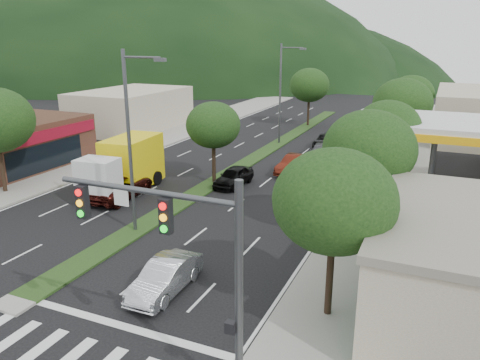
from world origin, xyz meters
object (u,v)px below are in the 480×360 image
at_px(tree_med_near, 213,125).
at_px(car_queue_b, 321,153).
at_px(tree_r_b, 369,149).
at_px(car_queue_d, 326,141).
at_px(sedan_silver, 165,277).
at_px(car_queue_a, 234,176).
at_px(traffic_signal, 188,252).
at_px(streetlight_near, 132,135).
at_px(suv_maroon, 119,187).
at_px(motorhome, 367,132).
at_px(tree_r_c, 388,128).
at_px(tree_r_d, 402,103).
at_px(tree_med_far, 309,85).
at_px(car_queue_c, 295,164).
at_px(tree_r_a, 334,201).
at_px(tree_r_e, 411,94).
at_px(box_truck, 126,167).
at_px(streetlight_mid, 282,89).

bearing_deg(tree_med_near, car_queue_b, 60.43).
bearing_deg(tree_r_b, car_queue_d, 108.53).
bearing_deg(sedan_silver, tree_med_near, 108.11).
height_order(sedan_silver, car_queue_a, sedan_silver).
xyz_separation_m(traffic_signal, streetlight_near, (-8.82, 9.54, 0.94)).
bearing_deg(suv_maroon, sedan_silver, 132.64).
bearing_deg(motorhome, tree_r_c, -71.12).
xyz_separation_m(tree_r_b, tree_r_d, (0.00, 18.00, 0.14)).
bearing_deg(tree_med_far, car_queue_c, -77.24).
relative_size(tree_r_a, car_queue_c, 1.48).
relative_size(tree_med_far, car_queue_c, 1.54).
relative_size(tree_r_a, tree_r_e, 0.99).
bearing_deg(tree_r_d, tree_med_near, -135.00).
bearing_deg(tree_med_far, tree_r_e, -18.43).
xyz_separation_m(tree_med_near, box_truck, (-4.91, -4.09, -2.67)).
height_order(tree_r_e, motorhome, tree_r_e).
xyz_separation_m(tree_r_c, sedan_silver, (-6.85, -16.96, -4.04)).
bearing_deg(sedan_silver, car_queue_b, 87.89).
relative_size(traffic_signal, streetlight_mid, 0.70).
relative_size(sedan_silver, car_queue_d, 0.91).
distance_m(tree_r_a, tree_r_b, 8.00).
relative_size(tree_med_far, streetlight_near, 0.69).
distance_m(tree_med_near, streetlight_near, 10.07).
height_order(tree_r_e, car_queue_a, tree_r_e).
bearing_deg(tree_med_far, tree_r_c, -63.43).
xyz_separation_m(traffic_signal, car_queue_a, (-7.42, 19.55, -3.94)).
distance_m(tree_r_b, box_truck, 17.33).
relative_size(streetlight_near, car_queue_c, 2.22).
height_order(tree_med_near, car_queue_a, tree_med_near).
height_order(tree_r_c, streetlight_near, streetlight_near).
bearing_deg(car_queue_b, car_queue_a, -119.59).
xyz_separation_m(tree_med_near, tree_med_far, (0.00, 26.00, 0.58)).
xyz_separation_m(tree_r_a, motorhome, (-3.13, 28.70, -2.86)).
height_order(car_queue_c, box_truck, box_truck).
relative_size(tree_r_b, tree_med_near, 1.15).
distance_m(traffic_signal, tree_r_a, 6.29).
height_order(tree_r_b, car_queue_c, tree_r_b).
xyz_separation_m(suv_maroon, car_queue_c, (9.20, 10.61, -0.05)).
distance_m(tree_r_e, streetlight_near, 34.11).
height_order(suv_maroon, box_truck, box_truck).
bearing_deg(tree_med_near, traffic_signal, -65.20).
relative_size(tree_r_a, tree_r_d, 0.93).
height_order(suv_maroon, car_queue_c, suv_maroon).
height_order(streetlight_mid, car_queue_d, streetlight_mid).
relative_size(sedan_silver, car_queue_a, 1.04).
distance_m(tree_r_b, car_queue_b, 17.76).
bearing_deg(motorhome, tree_med_near, -116.07).
xyz_separation_m(box_truck, motorhome, (13.78, 18.79, 0.20)).
bearing_deg(tree_r_d, tree_r_c, -90.00).
height_order(sedan_silver, motorhome, motorhome).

